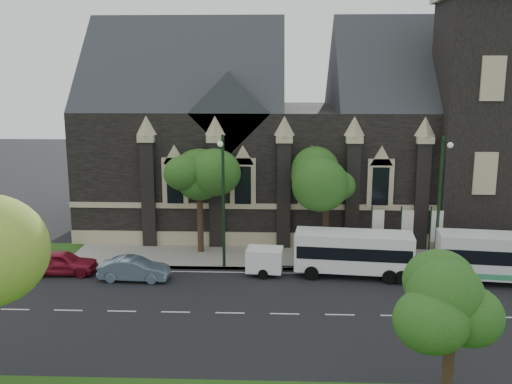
{
  "coord_description": "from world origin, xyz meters",
  "views": [
    {
      "loc": [
        -0.41,
        -29.53,
        13.06
      ],
      "look_at": [
        -1.81,
        6.0,
        5.54
      ],
      "focal_mm": 40.54,
      "sensor_mm": 36.0,
      "label": 1
    }
  ],
  "objects_px": {
    "banner_flag_left": "(375,229)",
    "car_far_red": "(62,262)",
    "tree_walk_right": "(330,175)",
    "banner_flag_right": "(434,229)",
    "tree_park_east": "(456,304)",
    "banner_flag_center": "(405,229)",
    "street_lamp_near": "(440,196)",
    "sedan": "(134,269)",
    "street_lamp_mid": "(223,195)",
    "shuttle_bus": "(354,251)",
    "tree_walk_left": "(203,175)",
    "box_trailer": "(265,260)"
  },
  "relations": [
    {
      "from": "tree_park_east",
      "to": "banner_flag_left",
      "type": "height_order",
      "value": "tree_park_east"
    },
    {
      "from": "banner_flag_center",
      "to": "banner_flag_right",
      "type": "bearing_deg",
      "value": 0.0
    },
    {
      "from": "street_lamp_mid",
      "to": "banner_flag_left",
      "type": "height_order",
      "value": "street_lamp_mid"
    },
    {
      "from": "banner_flag_left",
      "to": "tree_walk_right",
      "type": "bearing_deg",
      "value": 150.9
    },
    {
      "from": "shuttle_bus",
      "to": "sedan",
      "type": "height_order",
      "value": "shuttle_bus"
    },
    {
      "from": "tree_walk_left",
      "to": "box_trailer",
      "type": "xyz_separation_m",
      "value": [
        4.55,
        -4.52,
        -4.73
      ]
    },
    {
      "from": "car_far_red",
      "to": "tree_park_east",
      "type": "bearing_deg",
      "value": -127.51
    },
    {
      "from": "sedan",
      "to": "car_far_red",
      "type": "height_order",
      "value": "car_far_red"
    },
    {
      "from": "street_lamp_near",
      "to": "sedan",
      "type": "relative_size",
      "value": 2.03
    },
    {
      "from": "shuttle_bus",
      "to": "street_lamp_near",
      "type": "bearing_deg",
      "value": 15.38
    },
    {
      "from": "tree_park_east",
      "to": "banner_flag_center",
      "type": "distance_m",
      "value": 18.58
    },
    {
      "from": "tree_walk_right",
      "to": "sedan",
      "type": "bearing_deg",
      "value": -155.24
    },
    {
      "from": "tree_park_east",
      "to": "box_trailer",
      "type": "distance_m",
      "value": 17.57
    },
    {
      "from": "tree_walk_right",
      "to": "banner_flag_center",
      "type": "height_order",
      "value": "tree_walk_right"
    },
    {
      "from": "tree_walk_right",
      "to": "street_lamp_near",
      "type": "xyz_separation_m",
      "value": [
        6.79,
        -3.62,
        -0.71
      ]
    },
    {
      "from": "street_lamp_mid",
      "to": "car_far_red",
      "type": "bearing_deg",
      "value": -172.98
    },
    {
      "from": "tree_walk_right",
      "to": "box_trailer",
      "type": "distance_m",
      "value": 7.97
    },
    {
      "from": "tree_walk_right",
      "to": "shuttle_bus",
      "type": "bearing_deg",
      "value": -74.26
    },
    {
      "from": "tree_walk_right",
      "to": "banner_flag_right",
      "type": "bearing_deg",
      "value": -13.6
    },
    {
      "from": "shuttle_bus",
      "to": "tree_walk_left",
      "type": "bearing_deg",
      "value": 162.5
    },
    {
      "from": "tree_park_east",
      "to": "street_lamp_mid",
      "type": "bearing_deg",
      "value": 121.79
    },
    {
      "from": "banner_flag_center",
      "to": "banner_flag_right",
      "type": "distance_m",
      "value": 2.0
    },
    {
      "from": "street_lamp_near",
      "to": "street_lamp_mid",
      "type": "distance_m",
      "value": 14.0
    },
    {
      "from": "banner_flag_left",
      "to": "car_far_red",
      "type": "xyz_separation_m",
      "value": [
        -20.77,
        -3.2,
        -1.6
      ]
    },
    {
      "from": "sedan",
      "to": "tree_walk_right",
      "type": "bearing_deg",
      "value": -63.22
    },
    {
      "from": "tree_park_east",
      "to": "shuttle_bus",
      "type": "relative_size",
      "value": 0.82
    },
    {
      "from": "tree_walk_right",
      "to": "banner_flag_left",
      "type": "xyz_separation_m",
      "value": [
        3.08,
        -1.71,
        -3.43
      ]
    },
    {
      "from": "street_lamp_mid",
      "to": "sedan",
      "type": "height_order",
      "value": "street_lamp_mid"
    },
    {
      "from": "banner_flag_left",
      "to": "shuttle_bus",
      "type": "bearing_deg",
      "value": -122.76
    },
    {
      "from": "banner_flag_left",
      "to": "banner_flag_center",
      "type": "bearing_deg",
      "value": 0.0
    },
    {
      "from": "sedan",
      "to": "car_far_red",
      "type": "distance_m",
      "value": 5.09
    },
    {
      "from": "shuttle_bus",
      "to": "car_far_red",
      "type": "xyz_separation_m",
      "value": [
        -18.96,
        -0.39,
        -0.89
      ]
    },
    {
      "from": "tree_walk_left",
      "to": "sedan",
      "type": "xyz_separation_m",
      "value": [
        -3.68,
        -5.84,
        -5.0
      ]
    },
    {
      "from": "tree_walk_right",
      "to": "banner_flag_left",
      "type": "relative_size",
      "value": 1.95
    },
    {
      "from": "banner_flag_left",
      "to": "box_trailer",
      "type": "xyz_separation_m",
      "value": [
        -7.54,
        -2.82,
        -1.38
      ]
    },
    {
      "from": "banner_flag_right",
      "to": "box_trailer",
      "type": "bearing_deg",
      "value": -166.28
    },
    {
      "from": "tree_walk_right",
      "to": "tree_walk_left",
      "type": "bearing_deg",
      "value": -179.94
    },
    {
      "from": "tree_walk_right",
      "to": "banner_flag_left",
      "type": "distance_m",
      "value": 4.92
    },
    {
      "from": "tree_walk_right",
      "to": "shuttle_bus",
      "type": "relative_size",
      "value": 1.02
    },
    {
      "from": "tree_walk_left",
      "to": "banner_flag_left",
      "type": "relative_size",
      "value": 1.91
    },
    {
      "from": "tree_park_east",
      "to": "banner_flag_center",
      "type": "xyz_separation_m",
      "value": [
        2.11,
        18.32,
        -2.24
      ]
    },
    {
      "from": "tree_walk_right",
      "to": "shuttle_bus",
      "type": "height_order",
      "value": "tree_walk_right"
    },
    {
      "from": "banner_flag_right",
      "to": "sedan",
      "type": "xyz_separation_m",
      "value": [
        -19.77,
        -4.14,
        -1.65
      ]
    },
    {
      "from": "tree_walk_left",
      "to": "box_trailer",
      "type": "height_order",
      "value": "tree_walk_left"
    },
    {
      "from": "street_lamp_near",
      "to": "banner_flag_right",
      "type": "distance_m",
      "value": 3.34
    },
    {
      "from": "box_trailer",
      "to": "street_lamp_near",
      "type": "bearing_deg",
      "value": 10.25
    },
    {
      "from": "banner_flag_left",
      "to": "tree_walk_left",
      "type": "bearing_deg",
      "value": 171.98
    },
    {
      "from": "tree_park_east",
      "to": "banner_flag_right",
      "type": "relative_size",
      "value": 1.57
    },
    {
      "from": "box_trailer",
      "to": "car_far_red",
      "type": "height_order",
      "value": "box_trailer"
    },
    {
      "from": "street_lamp_mid",
      "to": "shuttle_bus",
      "type": "distance_m",
      "value": 9.2
    }
  ]
}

